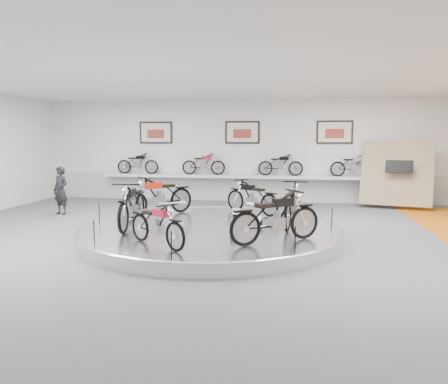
% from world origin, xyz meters
% --- Properties ---
extents(floor, '(16.00, 16.00, 0.00)m').
position_xyz_m(floor, '(0.00, 0.00, 0.00)').
color(floor, '#545456').
rests_on(floor, ground).
extents(ceiling, '(16.00, 16.00, 0.00)m').
position_xyz_m(ceiling, '(0.00, 0.00, 4.00)').
color(ceiling, white).
rests_on(ceiling, wall_back).
extents(wall_back, '(16.00, 0.00, 16.00)m').
position_xyz_m(wall_back, '(0.00, 7.00, 2.00)').
color(wall_back, white).
rests_on(wall_back, floor).
extents(wall_front, '(16.00, 0.00, 16.00)m').
position_xyz_m(wall_front, '(0.00, -7.00, 2.00)').
color(wall_front, white).
rests_on(wall_front, floor).
extents(dado_band, '(15.68, 0.04, 1.10)m').
position_xyz_m(dado_band, '(0.00, 6.98, 0.55)').
color(dado_band, '#BCBCBA').
rests_on(dado_band, floor).
extents(display_platform, '(6.40, 6.40, 0.30)m').
position_xyz_m(display_platform, '(0.00, 0.30, 0.15)').
color(display_platform, silver).
rests_on(display_platform, floor).
extents(platform_rim, '(6.40, 6.40, 0.10)m').
position_xyz_m(platform_rim, '(0.00, 0.30, 0.27)').
color(platform_rim, '#B2B2BA').
rests_on(platform_rim, display_platform).
extents(shelf, '(11.00, 0.55, 0.10)m').
position_xyz_m(shelf, '(0.00, 6.70, 1.00)').
color(shelf, silver).
rests_on(shelf, wall_back).
extents(poster_left, '(1.35, 0.06, 0.88)m').
position_xyz_m(poster_left, '(-3.50, 6.96, 2.70)').
color(poster_left, beige).
rests_on(poster_left, wall_back).
extents(poster_center, '(1.35, 0.06, 0.88)m').
position_xyz_m(poster_center, '(0.00, 6.96, 2.70)').
color(poster_center, beige).
rests_on(poster_center, wall_back).
extents(poster_right, '(1.35, 0.06, 0.88)m').
position_xyz_m(poster_right, '(3.50, 6.96, 2.70)').
color(poster_right, beige).
rests_on(poster_right, wall_back).
extents(display_panel, '(2.56, 1.52, 2.30)m').
position_xyz_m(display_panel, '(5.60, 6.10, 1.25)').
color(display_panel, '#9F8265').
rests_on(display_panel, floor).
extents(shelf_bike_a, '(1.22, 0.43, 0.73)m').
position_xyz_m(shelf_bike_a, '(-4.20, 6.70, 1.42)').
color(shelf_bike_a, black).
rests_on(shelf_bike_a, shelf).
extents(shelf_bike_b, '(1.22, 0.43, 0.73)m').
position_xyz_m(shelf_bike_b, '(-1.50, 6.70, 1.42)').
color(shelf_bike_b, maroon).
rests_on(shelf_bike_b, shelf).
extents(shelf_bike_c, '(1.22, 0.43, 0.73)m').
position_xyz_m(shelf_bike_c, '(1.50, 6.70, 1.42)').
color(shelf_bike_c, black).
rests_on(shelf_bike_c, shelf).
extents(shelf_bike_d, '(1.22, 0.43, 0.73)m').
position_xyz_m(shelf_bike_d, '(4.20, 6.70, 1.42)').
color(shelf_bike_d, silver).
rests_on(shelf_bike_d, shelf).
extents(bike_a, '(0.91, 1.92, 1.08)m').
position_xyz_m(bike_a, '(1.99, 0.72, 0.84)').
color(bike_a, silver).
rests_on(bike_a, display_platform).
extents(bike_b, '(1.68, 1.48, 0.98)m').
position_xyz_m(bike_b, '(0.83, 2.33, 0.79)').
color(bike_b, black).
rests_on(bike_b, display_platform).
extents(bike_c, '(1.72, 1.87, 1.11)m').
position_xyz_m(bike_c, '(-1.73, 1.66, 0.85)').
color(bike_c, red).
rests_on(bike_c, display_platform).
extents(bike_d, '(0.87, 1.98, 1.13)m').
position_xyz_m(bike_d, '(-1.86, -0.09, 0.86)').
color(bike_d, black).
rests_on(bike_d, display_platform).
extents(bike_e, '(1.53, 1.35, 0.89)m').
position_xyz_m(bike_e, '(-0.69, -1.79, 0.75)').
color(bike_e, maroon).
rests_on(bike_e, display_platform).
extents(bike_f, '(1.87, 1.61, 1.08)m').
position_xyz_m(bike_f, '(1.66, -1.09, 0.84)').
color(bike_f, black).
rests_on(bike_f, display_platform).
extents(visitor, '(0.66, 0.54, 1.57)m').
position_xyz_m(visitor, '(-5.47, 2.99, 0.79)').
color(visitor, black).
rests_on(visitor, floor).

